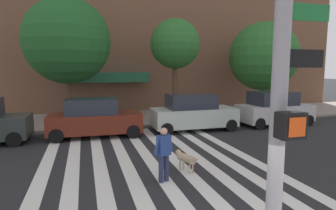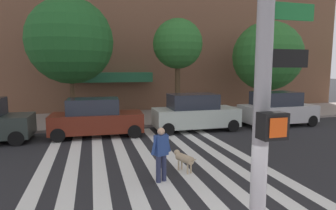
{
  "view_description": "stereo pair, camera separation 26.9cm",
  "coord_description": "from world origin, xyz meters",
  "views": [
    {
      "loc": [
        -2.57,
        -3.0,
        3.33
      ],
      "look_at": [
        0.67,
        7.8,
        1.89
      ],
      "focal_mm": 29.99,
      "sensor_mm": 36.0,
      "label": 1
    },
    {
      "loc": [
        -2.31,
        -3.08,
        3.33
      ],
      "look_at": [
        0.67,
        7.8,
        1.89
      ],
      "focal_mm": 29.99,
      "sensor_mm": 36.0,
      "label": 2
    }
  ],
  "objects": [
    {
      "name": "ground_plane",
      "position": [
        0.0,
        6.26,
        0.0
      ],
      "size": [
        160.0,
        160.0,
        0.0
      ],
      "primitive_type": "plane",
      "color": "#232326"
    },
    {
      "name": "sidewalk_far",
      "position": [
        0.0,
        15.51,
        0.07
      ],
      "size": [
        80.0,
        6.0,
        0.15
      ],
      "primitive_type": "cube",
      "color": "gray",
      "rests_on": "ground_plane"
    },
    {
      "name": "crosswalk_stripes",
      "position": [
        -0.34,
        6.26,
        0.0
      ],
      "size": [
        7.65,
        11.91,
        0.01
      ],
      "color": "silver",
      "rests_on": "ground_plane"
    },
    {
      "name": "traffic_light_pole",
      "position": [
        -0.51,
        -0.47,
        3.52
      ],
      "size": [
        0.74,
        0.46,
        5.8
      ],
      "color": "gray",
      "rests_on": "sidewalk_near"
    },
    {
      "name": "parked_car_behind_first",
      "position": [
        -2.12,
        11.12,
        0.92
      ],
      "size": [
        4.52,
        2.05,
        1.9
      ],
      "color": "maroon",
      "rests_on": "ground_plane"
    },
    {
      "name": "parked_car_third_in_line",
      "position": [
        3.11,
        11.12,
        0.96
      ],
      "size": [
        4.58,
        2.02,
        2.01
      ],
      "color": "#B3C0B4",
      "rests_on": "ground_plane"
    },
    {
      "name": "parked_car_fourth_in_line",
      "position": [
        8.32,
        11.12,
        0.97
      ],
      "size": [
        4.4,
        2.14,
        2.01
      ],
      "color": "#BCBABA",
      "rests_on": "ground_plane"
    },
    {
      "name": "street_tree_nearest",
      "position": [
        -3.39,
        14.41,
        4.94
      ],
      "size": [
        4.94,
        4.94,
        7.27
      ],
      "color": "#4C3823",
      "rests_on": "sidewalk_far"
    },
    {
      "name": "street_tree_middle",
      "position": [
        3.11,
        14.34,
        4.9
      ],
      "size": [
        3.18,
        3.18,
        6.38
      ],
      "color": "#4C3823",
      "rests_on": "sidewalk_far"
    },
    {
      "name": "street_tree_further",
      "position": [
        9.92,
        14.64,
        4.25
      ],
      "size": [
        4.92,
        4.92,
        6.56
      ],
      "color": "#4C3823",
      "rests_on": "sidewalk_far"
    },
    {
      "name": "pedestrian_dog_walker",
      "position": [
        -0.39,
        4.7,
        0.93
      ],
      "size": [
        0.69,
        0.36,
        1.64
      ],
      "color": "#282D4C",
      "rests_on": "ground_plane"
    },
    {
      "name": "dog_on_leash",
      "position": [
        0.53,
        5.33,
        0.44
      ],
      "size": [
        0.52,
        1.02,
        0.65
      ],
      "color": "tan",
      "rests_on": "ground_plane"
    },
    {
      "name": "pedestrian_bystander",
      "position": [
        10.18,
        14.34,
        1.08
      ],
      "size": [
        0.43,
        0.65,
        1.64
      ],
      "color": "black",
      "rests_on": "sidewalk_far"
    }
  ]
}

